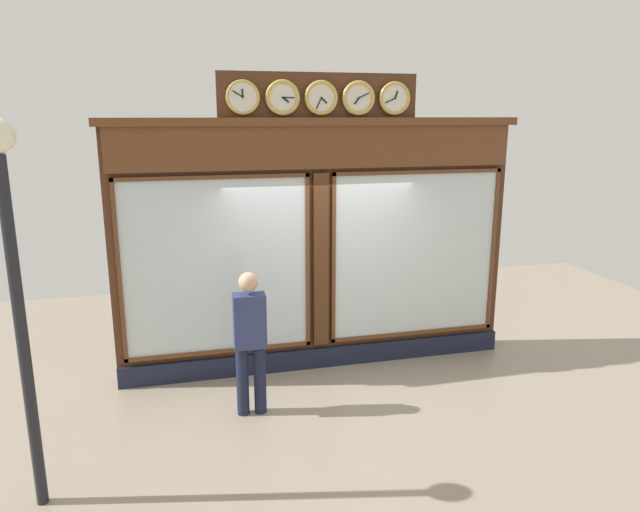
# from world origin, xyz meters

# --- Properties ---
(ground_plane) EXTENTS (14.00, 14.00, 0.00)m
(ground_plane) POSITION_xyz_m (0.00, 2.80, 0.00)
(ground_plane) COLOR gray
(shop_facade) EXTENTS (5.38, 0.42, 3.87)m
(shop_facade) POSITION_xyz_m (-0.00, -0.12, 1.71)
(shop_facade) COLOR #4C2B16
(shop_facade) RESTS_ON ground_plane
(pedestrian) EXTENTS (0.36, 0.23, 1.69)m
(pedestrian) POSITION_xyz_m (1.08, 1.05, 0.93)
(pedestrian) COLOR #191E38
(pedestrian) RESTS_ON ground_plane
(street_lamp) EXTENTS (0.28, 0.28, 3.35)m
(street_lamp) POSITION_xyz_m (3.11, 2.20, 2.24)
(street_lamp) COLOR black
(street_lamp) RESTS_ON ground_plane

